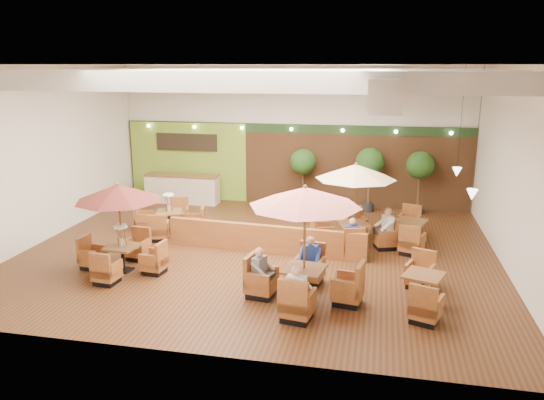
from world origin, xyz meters
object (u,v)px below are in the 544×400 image
(table_5, at_px, (410,233))
(diner_2, at_px, (261,267))
(topiary_0, at_px, (303,164))
(diner_4, at_px, (386,225))
(diner_0, at_px, (297,287))
(service_counter, at_px, (182,189))
(booth_divider, at_px, (264,239))
(table_1, at_px, (305,224))
(topiary_2, at_px, (420,168))
(table_4, at_px, (423,289))
(topiary_1, at_px, (370,164))
(table_3, at_px, (170,220))
(table_2, at_px, (355,190))
(table_0, at_px, (119,211))
(diner_1, at_px, (310,256))
(diner_3, at_px, (352,233))

(table_5, xyz_separation_m, diner_2, (-3.73, -4.77, 0.38))
(topiary_0, bearing_deg, diner_4, -53.13)
(diner_0, bearing_deg, service_counter, 131.59)
(booth_divider, bearing_deg, topiary_0, 90.73)
(service_counter, xyz_separation_m, table_1, (6.23, -8.24, 1.34))
(diner_4, bearing_deg, diner_2, 121.65)
(topiary_2, xyz_separation_m, diner_0, (-3.12, -9.49, -1.01))
(table_1, height_order, table_4, table_1)
(topiary_1, xyz_separation_m, diner_4, (0.64, -4.27, -1.07))
(table_5, height_order, diner_0, diner_0)
(table_1, xyz_separation_m, table_3, (-5.22, 4.42, -1.50))
(service_counter, height_order, table_1, table_1)
(diner_4, bearing_deg, topiary_2, -38.75)
(table_2, distance_m, table_3, 6.32)
(table_0, height_order, table_4, table_0)
(table_5, height_order, topiary_2, topiary_2)
(diner_1, xyz_separation_m, diner_2, (-1.04, -1.04, -0.00))
(topiary_1, height_order, diner_1, topiary_1)
(table_5, distance_m, topiary_2, 3.95)
(service_counter, xyz_separation_m, table_0, (1.10, -7.37, 1.11))
(diner_4, bearing_deg, topiary_1, -14.49)
(booth_divider, distance_m, table_2, 3.13)
(diner_0, height_order, diner_2, diner_0)
(service_counter, bearing_deg, table_5, -21.26)
(booth_divider, height_order, diner_0, diner_0)
(booth_divider, distance_m, topiary_0, 5.51)
(diner_3, bearing_deg, topiary_0, 101.02)
(diner_0, height_order, diner_1, diner_0)
(service_counter, relative_size, table_5, 1.08)
(booth_divider, relative_size, diner_3, 8.17)
(diner_0, bearing_deg, table_5, 72.99)
(table_1, bearing_deg, table_2, 86.27)
(booth_divider, relative_size, table_0, 2.47)
(topiary_2, bearing_deg, topiary_0, -180.00)
(service_counter, xyz_separation_m, diner_1, (6.23, -7.20, 0.17))
(topiary_0, bearing_deg, topiary_1, 0.00)
(table_2, bearing_deg, diner_4, -18.55)
(table_5, bearing_deg, table_1, -99.77)
(table_3, height_order, diner_4, table_3)
(service_counter, relative_size, diner_2, 3.80)
(diner_1, bearing_deg, table_5, -121.54)
(table_3, height_order, diner_3, table_3)
(table_1, height_order, diner_2, table_1)
(table_0, distance_m, diner_0, 5.55)
(booth_divider, xyz_separation_m, diner_0, (1.65, -4.16, 0.36))
(table_5, distance_m, topiary_1, 4.19)
(table_0, distance_m, diner_3, 6.57)
(table_3, relative_size, topiary_2, 1.08)
(table_5, bearing_deg, diner_1, -106.16)
(table_0, xyz_separation_m, table_5, (7.81, 3.90, -1.32))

